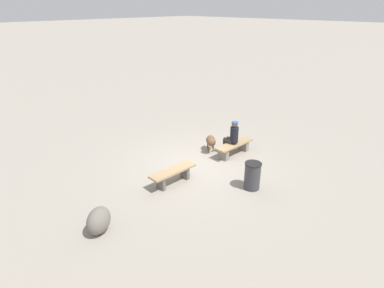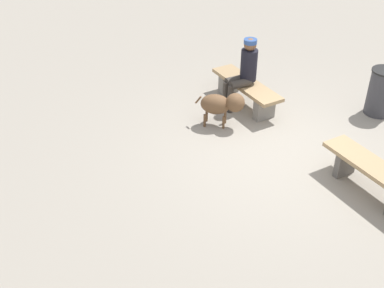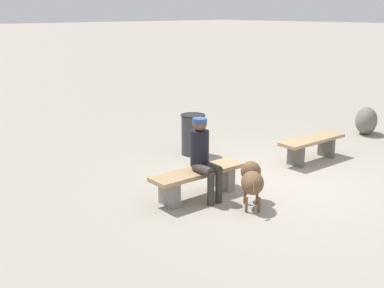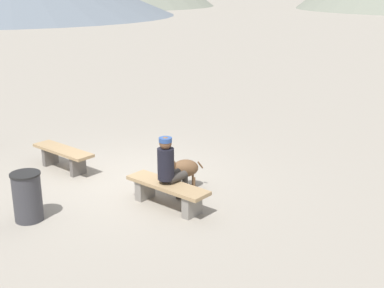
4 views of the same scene
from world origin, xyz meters
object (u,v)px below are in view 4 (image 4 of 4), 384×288
at_px(bench_left, 63,155).
at_px(trash_bin, 27,197).
at_px(seated_person, 169,166).
at_px(dog, 179,168).
at_px(bench_right, 168,191).

relative_size(bench_left, trash_bin, 1.89).
relative_size(seated_person, trash_bin, 1.54).
distance_m(dog, trash_bin, 2.91).
relative_size(bench_left, bench_right, 0.96).
bearing_deg(trash_bin, bench_left, 127.08).
relative_size(dog, trash_bin, 0.83).
height_order(bench_left, dog, dog).
xyz_separation_m(bench_left, seated_person, (2.99, -0.00, 0.41)).
xyz_separation_m(bench_right, dog, (-0.38, 0.82, 0.12)).
relative_size(seated_person, dog, 1.85).
relative_size(bench_right, seated_person, 1.29).
relative_size(bench_right, dog, 2.38).
distance_m(bench_right, trash_bin, 2.41).
xyz_separation_m(bench_right, seated_person, (-0.02, 0.09, 0.44)).
xyz_separation_m(seated_person, trash_bin, (-1.52, -1.94, -0.33)).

